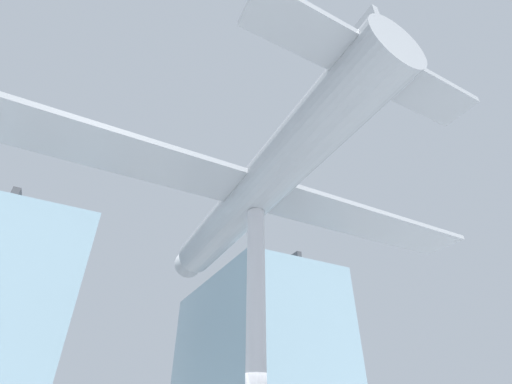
# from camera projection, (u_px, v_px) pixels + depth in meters

# --- Properties ---
(glass_pavilion_right) EXTENTS (8.38, 14.90, 11.47)m
(glass_pavilion_right) POSITION_uv_depth(u_px,v_px,m) (254.00, 356.00, 26.36)
(glass_pavilion_right) COLOR #7593A3
(glass_pavilion_right) RESTS_ON ground_plane
(support_pylon_central) EXTENTS (0.56, 0.56, 7.33)m
(support_pylon_central) POSITION_uv_depth(u_px,v_px,m) (256.00, 326.00, 9.53)
(support_pylon_central) COLOR #B7B7BC
(support_pylon_central) RESTS_ON ground_plane
(suspended_airplane) EXTENTS (19.63, 14.63, 2.58)m
(suspended_airplane) POSITION_uv_depth(u_px,v_px,m) (253.00, 194.00, 12.15)
(suspended_airplane) COLOR #93999E
(suspended_airplane) RESTS_ON support_pylon_central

